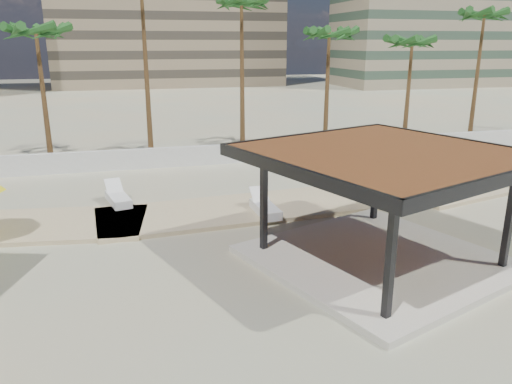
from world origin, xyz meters
TOP-DOWN VIEW (x-y plane):
  - ground at (0.00, 0.00)m, footprint 200.00×200.00m
  - promenade at (2.00, 7.67)m, footprint 44.45×7.97m
  - boundary_wall at (0.00, 16.00)m, footprint 56.00×0.30m
  - building_mid at (4.00, 78.00)m, footprint 38.00×16.00m
  - pavilion_central at (3.44, 0.41)m, footprint 9.87×9.87m
  - umbrella_c at (10.72, 7.81)m, footprint 3.47×3.47m
  - umbrella_d at (11.96, 7.84)m, footprint 3.31×3.31m
  - lounger_a at (-5.08, 8.95)m, footprint 1.23×2.44m
  - lounger_b at (1.00, 5.85)m, footprint 0.87×2.38m
  - lounger_c at (8.84, 5.85)m, footprint 1.00×2.27m
  - lounger_d at (9.90, 8.61)m, footprint 1.27×1.99m
  - palm_c at (-9.00, 18.10)m, footprint 3.00×3.00m
  - palm_e at (3.00, 18.40)m, footprint 3.00×3.00m
  - palm_f at (9.00, 18.60)m, footprint 3.00×3.00m
  - palm_g at (15.00, 18.20)m, footprint 3.00×3.00m
  - palm_h at (21.00, 18.80)m, footprint 3.00×3.00m

SIDE VIEW (x-z plane):
  - ground at x=0.00m, z-range 0.00..0.00m
  - promenade at x=2.00m, z-range -0.06..0.18m
  - lounger_d at x=9.90m, z-range -0.01..0.71m
  - lounger_c at x=8.84m, z-range -0.03..0.79m
  - lounger_a at x=-5.08m, z-range -0.05..0.83m
  - lounger_b at x=1.00m, z-range -0.05..0.84m
  - boundary_wall at x=0.00m, z-range 0.00..1.20m
  - umbrella_d at x=11.96m, z-range 0.99..3.25m
  - umbrella_c at x=10.72m, z-range 1.06..3.50m
  - pavilion_central at x=3.44m, z-range 0.38..4.29m
  - palm_g at x=15.00m, z-range 2.94..10.99m
  - palm_f at x=9.00m, z-range 3.17..11.74m
  - palm_c at x=-9.00m, z-range 3.19..11.82m
  - palm_h at x=21.00m, z-range 3.77..13.72m
  - palm_e at x=3.00m, z-range 3.96..14.35m
  - building_mid at x=4.00m, z-range -0.93..29.47m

